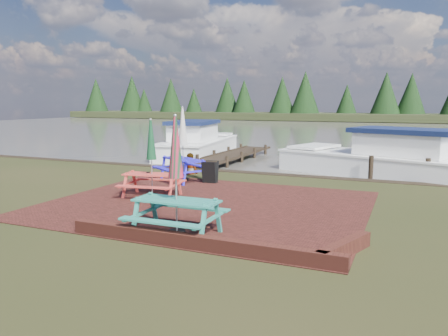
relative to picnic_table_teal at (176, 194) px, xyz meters
name	(u,v)px	position (x,y,z in m)	size (l,w,h in m)	color
ground	(190,213)	(-0.66, 1.89, -0.93)	(120.00, 120.00, 0.00)	black
paving	(206,204)	(-0.66, 2.89, -0.92)	(9.00, 7.50, 0.02)	#371711
brick_wall	(229,244)	(1.48, -0.53, -0.78)	(6.21, 1.79, 0.30)	#4C1E16
water	(355,131)	(-0.66, 38.89, -0.93)	(120.00, 60.00, 0.02)	#49463F
far_treeline	(378,100)	(-0.66, 67.89, 2.35)	(120.00, 10.00, 8.10)	black
picnic_table_teal	(176,194)	(0.00, 0.00, 0.00)	(1.94, 1.73, 2.66)	#288272
picnic_table_red	(152,170)	(-2.67, 3.19, -0.08)	(1.97, 1.81, 2.43)	#CA3D33
picnic_table_blue	(183,155)	(-3.14, 6.09, 0.04)	(2.63, 2.56, 2.76)	#241CD5
chalkboard	(210,172)	(-1.97, 5.99, -0.51)	(0.53, 0.55, 0.82)	black
jetty	(230,156)	(-4.16, 13.16, -0.82)	(1.76, 9.08, 1.00)	black
boat_jetty	(198,145)	(-6.73, 14.45, -0.44)	(3.85, 8.30, 2.32)	white
boat_near	(383,161)	(3.66, 11.26, -0.45)	(8.93, 5.55, 2.28)	white
person	(190,153)	(-3.62, 7.57, -0.06)	(0.64, 0.42, 1.74)	gray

